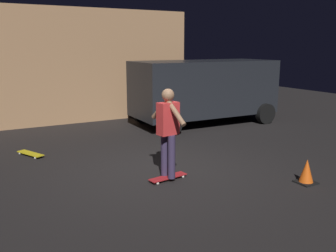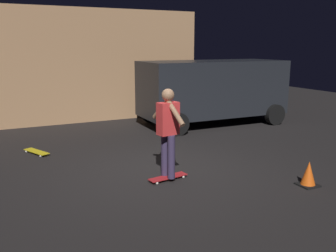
{
  "view_description": "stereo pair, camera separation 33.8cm",
  "coord_description": "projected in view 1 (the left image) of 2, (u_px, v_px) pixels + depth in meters",
  "views": [
    {
      "loc": [
        -3.28,
        -6.32,
        2.5
      ],
      "look_at": [
        -0.07,
        -0.45,
        1.05
      ],
      "focal_mm": 39.78,
      "sensor_mm": 36.0,
      "label": 1
    },
    {
      "loc": [
        -2.98,
        -6.48,
        2.5
      ],
      "look_at": [
        -0.07,
        -0.45,
        1.05
      ],
      "focal_mm": 39.78,
      "sensor_mm": 36.0,
      "label": 2
    }
  ],
  "objects": [
    {
      "name": "skateboard_spare",
      "position": [
        30.0,
        154.0,
        8.59
      ],
      "size": [
        0.51,
        0.79,
        0.07
      ],
      "color": "gold",
      "rests_on": "ground_plane"
    },
    {
      "name": "skater",
      "position": [
        168.0,
        127.0,
        6.85
      ],
      "size": [
        0.41,
        0.98,
        1.67
      ],
      "color": "#382D4C",
      "rests_on": "skateboard_ridden"
    },
    {
      "name": "skateboard_ridden",
      "position": [
        168.0,
        177.0,
        7.05
      ],
      "size": [
        0.8,
        0.31,
        0.07
      ],
      "color": "#AD1E23",
      "rests_on": "ground_plane"
    },
    {
      "name": "low_building",
      "position": [
        30.0,
        64.0,
        13.28
      ],
      "size": [
        10.14,
        4.43,
        3.69
      ],
      "color": "#AD7F56",
      "rests_on": "ground_plane"
    },
    {
      "name": "ground_plane",
      "position": [
        160.0,
        172.0,
        7.49
      ],
      "size": [
        28.0,
        28.0,
        0.0
      ],
      "primitive_type": "plane",
      "color": "black"
    },
    {
      "name": "parked_van",
      "position": [
        204.0,
        88.0,
        12.0
      ],
      "size": [
        4.63,
        2.26,
        2.03
      ],
      "color": "black",
      "rests_on": "ground_plane"
    },
    {
      "name": "traffic_cone",
      "position": [
        307.0,
        172.0,
        6.86
      ],
      "size": [
        0.34,
        0.34,
        0.46
      ],
      "color": "black",
      "rests_on": "ground_plane"
    }
  ]
}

